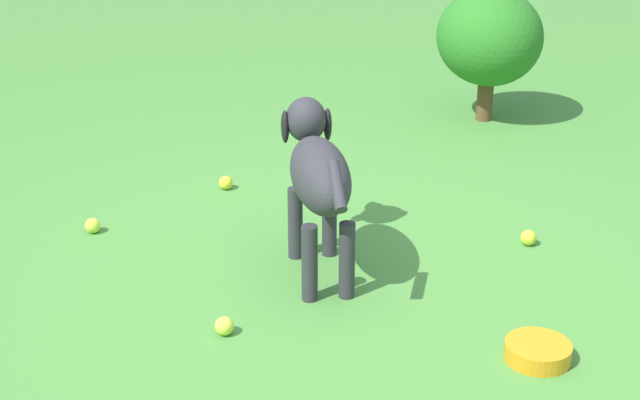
# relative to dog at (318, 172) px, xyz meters

# --- Properties ---
(ground) EXTENTS (14.00, 14.00, 0.00)m
(ground) POSITION_rel_dog_xyz_m (-0.13, -0.07, -0.41)
(ground) COLOR #478438
(dog) EXTENTS (0.91, 0.33, 0.62)m
(dog) POSITION_rel_dog_xyz_m (0.00, 0.00, 0.00)
(dog) COLOR #2D2D33
(dog) RESTS_ON ground
(tennis_ball_0) EXTENTS (0.07, 0.07, 0.07)m
(tennis_ball_0) POSITION_rel_dog_xyz_m (-0.11, -0.90, -0.38)
(tennis_ball_0) COLOR #C2D52F
(tennis_ball_0) RESTS_ON ground
(tennis_ball_1) EXTENTS (0.07, 0.07, 0.07)m
(tennis_ball_1) POSITION_rel_dog_xyz_m (-0.34, 0.48, -0.38)
(tennis_ball_1) COLOR #CEE141
(tennis_ball_1) RESTS_ON ground
(tennis_ball_2) EXTENTS (0.07, 0.07, 0.07)m
(tennis_ball_2) POSITION_rel_dog_xyz_m (0.67, 0.77, -0.38)
(tennis_ball_2) COLOR #C4DB3D
(tennis_ball_2) RESTS_ON ground
(tennis_ball_3) EXTENTS (0.07, 0.07, 0.07)m
(tennis_ball_3) POSITION_rel_dog_xyz_m (0.94, 0.11, -0.38)
(tennis_ball_3) COLOR yellow
(tennis_ball_3) RESTS_ON ground
(water_bowl) EXTENTS (0.22, 0.22, 0.06)m
(water_bowl) POSITION_rel_dog_xyz_m (-0.87, -0.44, -0.38)
(water_bowl) COLOR orange
(water_bowl) RESTS_ON ground
(shrub_near) EXTENTS (0.64, 0.58, 0.76)m
(shrub_near) POSITION_rel_dog_xyz_m (1.43, -1.59, 0.07)
(shrub_near) COLOR brown
(shrub_near) RESTS_ON ground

